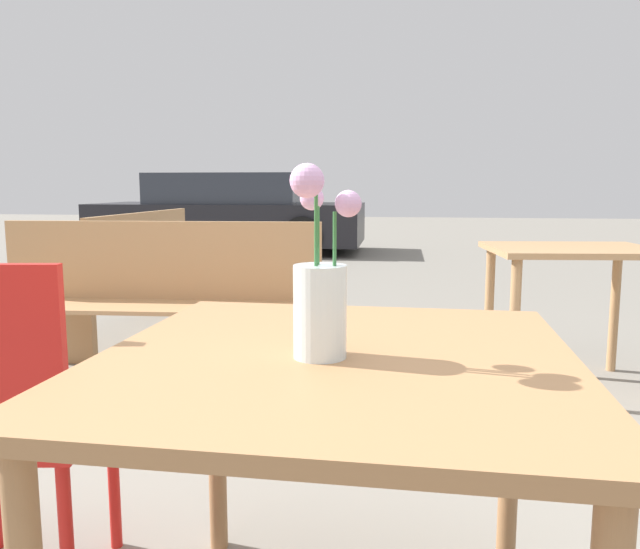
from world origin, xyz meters
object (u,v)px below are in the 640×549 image
cafe_chair (2,413)px  bench_middle (158,299)px  parked_car (230,214)px  flower_vase (320,298)px  bench_near (132,269)px  table_front (337,395)px  table_back (571,271)px

cafe_chair → bench_middle: bearing=100.9°
bench_middle → parked_car: bearing=103.8°
flower_vase → bench_near: bearing=121.3°
cafe_chair → flower_vase: bearing=-10.7°
cafe_chair → bench_near: size_ratio=0.55×
bench_near → parked_car: size_ratio=0.38×
bench_middle → parked_car: size_ratio=0.40×
table_front → flower_vase: (-0.03, -0.04, 0.20)m
parked_car → table_front: bearing=-71.9°
table_front → table_back: size_ratio=1.11×
flower_vase → parked_car: 8.89m
flower_vase → cafe_chair: (-0.78, 0.15, -0.32)m
bench_middle → table_back: bench_middle is taller
flower_vase → parked_car: parked_car is taller
bench_near → bench_middle: bearing=-59.1°
table_front → table_back: bearing=66.2°
flower_vase → table_back: size_ratio=0.41×
bench_middle → table_front: bearing=-57.3°
bench_middle → parked_car: (-1.63, 6.67, 0.12)m
table_front → parked_car: (-2.76, 8.42, -0.03)m
flower_vase → bench_near: 3.40m
cafe_chair → bench_middle: (-0.32, 1.64, -0.03)m
bench_near → flower_vase: bearing=-58.7°
bench_middle → bench_near: bearing=120.9°
cafe_chair → bench_near: (-0.98, 2.74, -0.03)m
flower_vase → parked_car: bearing=107.9°
bench_near → table_back: 2.82m
cafe_chair → parked_car: 8.53m
table_front → bench_near: size_ratio=0.61×
table_front → cafe_chair: size_ratio=1.13×
bench_middle → flower_vase: bearing=-58.5°
cafe_chair → bench_near: cafe_chair is taller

